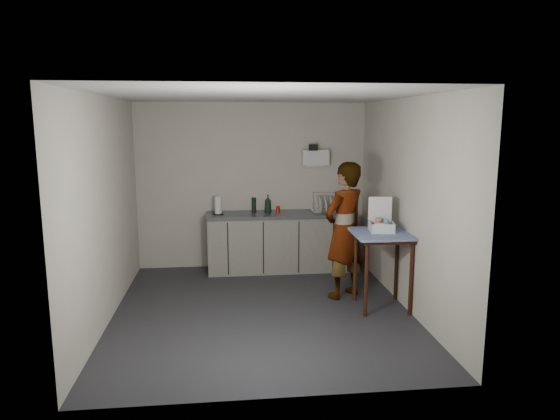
{
  "coord_description": "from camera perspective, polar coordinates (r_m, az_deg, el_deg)",
  "views": [
    {
      "loc": [
        -0.42,
        -5.85,
        2.31
      ],
      "look_at": [
        0.28,
        0.45,
        1.18
      ],
      "focal_mm": 32.0,
      "sensor_mm": 36.0,
      "label": 1
    }
  ],
  "objects": [
    {
      "name": "dish_rack",
      "position": [
        7.82,
        5.23,
        0.26
      ],
      "size": [
        0.43,
        0.32,
        0.3
      ],
      "color": "white",
      "rests_on": "kitchen_counter"
    },
    {
      "name": "side_table",
      "position": [
        6.28,
        11.71,
        -3.62
      ],
      "size": [
        0.76,
        0.76,
        0.97
      ],
      "rotation": [
        0.0,
        0.0,
        -0.02
      ],
      "color": "#3E1C0E",
      "rests_on": "ground"
    },
    {
      "name": "standing_man",
      "position": [
        6.59,
        7.37,
        -2.34
      ],
      "size": [
        0.79,
        0.73,
        1.8
      ],
      "primitive_type": "imported",
      "rotation": [
        0.0,
        0.0,
        3.75
      ],
      "color": "#B2A593",
      "rests_on": "ground"
    },
    {
      "name": "soap_bottle",
      "position": [
        7.68,
        -1.39,
        0.69
      ],
      "size": [
        0.12,
        0.12,
        0.29
      ],
      "primitive_type": "imported",
      "rotation": [
        0.0,
        0.0,
        0.08
      ],
      "color": "black",
      "rests_on": "kitchen_counter"
    },
    {
      "name": "ground",
      "position": [
        6.31,
        -2.08,
        -11.39
      ],
      "size": [
        4.0,
        4.0,
        0.0
      ],
      "primitive_type": "plane",
      "color": "#27282C",
      "rests_on": "ground"
    },
    {
      "name": "wall_back",
      "position": [
        7.92,
        -3.22,
        2.76
      ],
      "size": [
        3.6,
        0.02,
        2.6
      ],
      "primitive_type": "cube",
      "color": "beige",
      "rests_on": "ground"
    },
    {
      "name": "dark_bottle",
      "position": [
        7.75,
        -3.0,
        0.57
      ],
      "size": [
        0.07,
        0.07,
        0.24
      ],
      "primitive_type": "cylinder",
      "color": "black",
      "rests_on": "kitchen_counter"
    },
    {
      "name": "wall_left",
      "position": [
        6.09,
        -19.19,
        0.0
      ],
      "size": [
        0.02,
        4.0,
        2.6
      ],
      "primitive_type": "cube",
      "color": "beige",
      "rests_on": "ground"
    },
    {
      "name": "paper_towel",
      "position": [
        7.64,
        -7.1,
        0.48
      ],
      "size": [
        0.16,
        0.16,
        0.28
      ],
      "color": "black",
      "rests_on": "kitchen_counter"
    },
    {
      "name": "ceiling",
      "position": [
        5.88,
        -2.24,
        12.88
      ],
      "size": [
        3.6,
        4.0,
        0.01
      ],
      "primitive_type": "cube",
      "color": "white",
      "rests_on": "wall_back"
    },
    {
      "name": "wall_right",
      "position": [
        6.34,
        14.2,
        0.63
      ],
      "size": [
        0.02,
        4.0,
        2.6
      ],
      "primitive_type": "cube",
      "color": "beige",
      "rests_on": "ground"
    },
    {
      "name": "bakery_box",
      "position": [
        6.29,
        11.5,
        -1.57
      ],
      "size": [
        0.33,
        0.34,
        0.41
      ],
      "rotation": [
        0.0,
        0.0,
        -0.14
      ],
      "color": "white",
      "rests_on": "side_table"
    },
    {
      "name": "kitchen_counter",
      "position": [
        7.83,
        -0.1,
        -3.82
      ],
      "size": [
        2.24,
        0.62,
        0.91
      ],
      "color": "black",
      "rests_on": "ground"
    },
    {
      "name": "soda_can",
      "position": [
        7.7,
        -0.23,
        0.04
      ],
      "size": [
        0.06,
        0.06,
        0.11
      ],
      "primitive_type": "cylinder",
      "color": "red",
      "rests_on": "kitchen_counter"
    },
    {
      "name": "wall_shelf",
      "position": [
        7.92,
        4.05,
        6.0
      ],
      "size": [
        0.42,
        0.18,
        0.37
      ],
      "color": "white",
      "rests_on": "ground"
    }
  ]
}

